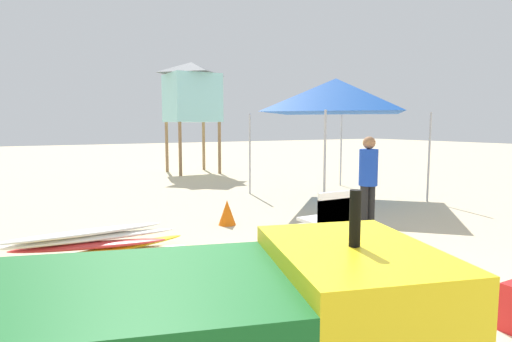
{
  "coord_description": "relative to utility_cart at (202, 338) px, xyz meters",
  "views": [
    {
      "loc": [
        -2.71,
        -2.58,
        1.83
      ],
      "look_at": [
        1.01,
        3.98,
        1.02
      ],
      "focal_mm": 29.72,
      "sensor_mm": 36.0,
      "label": 1
    }
  ],
  "objects": [
    {
      "name": "traffic_cone_near",
      "position": [
        2.57,
        5.07,
        -0.55
      ],
      "size": [
        0.33,
        0.33,
        0.46
      ],
      "primitive_type": "cone",
      "color": "orange",
      "rests_on": "ground"
    },
    {
      "name": "stacked_plastic_chairs",
      "position": [
        2.62,
        2.25,
        -0.18
      ],
      "size": [
        0.48,
        0.48,
        1.02
      ],
      "color": "white",
      "rests_on": "ground"
    },
    {
      "name": "surfboard_pile",
      "position": [
        0.09,
        4.19,
        -0.59
      ],
      "size": [
        2.69,
        0.97,
        0.4
      ],
      "color": "white",
      "rests_on": "ground"
    },
    {
      "name": "lifeguard_near_left",
      "position": [
        4.51,
        3.48,
        0.16
      ],
      "size": [
        0.32,
        0.32,
        1.64
      ],
      "color": "black",
      "rests_on": "ground"
    },
    {
      "name": "ground",
      "position": [
        1.96,
        0.71,
        -0.78
      ],
      "size": [
        80.0,
        80.0,
        0.0
      ],
      "primitive_type": "plane",
      "color": "beige"
    },
    {
      "name": "lifeguard_tower",
      "position": [
        5.18,
        13.57,
        2.3
      ],
      "size": [
        1.98,
        1.98,
        4.21
      ],
      "color": "olive",
      "rests_on": "ground"
    },
    {
      "name": "popup_canopy",
      "position": [
        6.24,
        6.44,
        1.78
      ],
      "size": [
        3.2,
        3.2,
        2.99
      ],
      "color": "#B2B2B7",
      "rests_on": "ground"
    },
    {
      "name": "utility_cart",
      "position": [
        0.0,
        0.0,
        0.0
      ],
      "size": [
        2.79,
        1.93,
        1.5
      ],
      "color": "#146023",
      "rests_on": "ground"
    }
  ]
}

